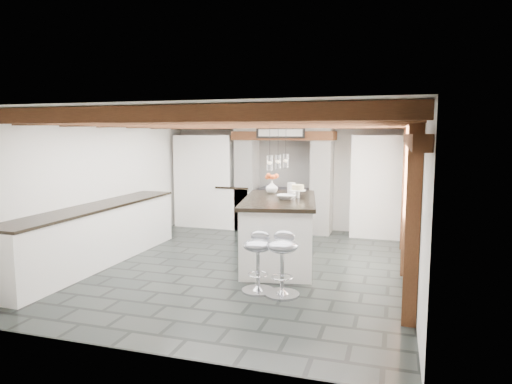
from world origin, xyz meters
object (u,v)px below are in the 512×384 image
(bar_stool_near, at_px, (282,256))
(bar_stool_far, at_px, (258,255))
(kitchen_island, at_px, (279,230))
(range_cooker, at_px, (283,209))

(bar_stool_near, bearing_deg, bar_stool_far, 174.66)
(kitchen_island, bearing_deg, bar_stool_near, -84.98)
(kitchen_island, xyz_separation_m, bar_stool_near, (0.40, -1.41, -0.02))
(kitchen_island, relative_size, bar_stool_near, 2.76)
(bar_stool_far, bearing_deg, kitchen_island, 94.05)
(range_cooker, relative_size, kitchen_island, 0.44)
(kitchen_island, distance_m, bar_stool_near, 1.47)
(range_cooker, bearing_deg, bar_stool_near, -76.46)
(range_cooker, distance_m, kitchen_island, 2.45)
(range_cooker, xyz_separation_m, kitchen_island, (0.52, -2.39, 0.06))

